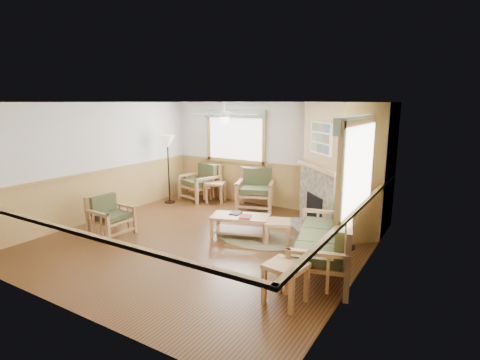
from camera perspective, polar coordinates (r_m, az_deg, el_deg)
The scene contains 24 objects.
floor at distance 7.58m, azimuth -5.40°, elevation -9.18°, with size 6.00×6.00×0.01m, color #4F2E16.
ceiling at distance 7.09m, azimuth -5.82°, elevation 11.70°, with size 6.00×6.00×0.01m, color white.
wall_back at distance 9.75m, azimuth 4.99°, elevation 3.75°, with size 6.00×0.02×2.70m, color silver.
wall_front at distance 5.20m, azimuth -25.80°, elevation -4.48°, with size 6.00×0.02×2.70m, color silver.
wall_left at distance 9.30m, azimuth -20.62°, elevation 2.66°, with size 0.02×6.00×2.70m, color silver.
wall_right at distance 5.96m, azimuth 18.22°, elevation -1.91°, with size 0.02×6.00×2.70m, color silver.
wainscot at distance 7.41m, azimuth -5.48°, elevation -5.17°, with size 6.00×6.00×1.10m, color #A98445, non-canonical shape.
fireplace at distance 8.14m, azimuth 15.03°, elevation 1.81°, with size 2.20×2.20×2.70m, color #A98445, non-canonical shape.
window_back at distance 10.16m, azimuth -0.67°, elevation 10.79°, with size 1.90×0.16×1.50m, color white, non-canonical shape.
window_right at distance 5.63m, azimuth 18.12°, elevation 9.47°, with size 0.16×1.90×1.50m, color white, non-canonical shape.
ceiling_fan at distance 7.16m, azimuth -2.39°, elevation 11.43°, with size 1.24×1.24×0.36m, color white, non-canonical shape.
sofa at distance 6.36m, azimuth 12.42°, elevation -8.79°, with size 0.88×2.16×0.99m, color #AB7B50, non-canonical shape.
armchair_back_left at distance 10.59m, azimuth -6.17°, elevation -0.30°, with size 0.90×0.90×1.01m, color #AB7B50, non-canonical shape.
armchair_back_right at distance 9.62m, azimuth 2.40°, elevation -1.39°, with size 0.91×0.91×1.03m, color #AB7B50, non-canonical shape.
armchair_left at distance 8.21m, azimuth -19.05°, elevation -5.12°, with size 0.72×0.72×0.81m, color #AB7B50, non-canonical shape.
coffee_table at distance 7.65m, azimuth 0.04°, elevation -7.09°, with size 1.15×0.57×0.46m, color #AB7B50, non-canonical shape.
end_table_chairs at distance 10.31m, azimuth -3.70°, elevation -1.88°, with size 0.49×0.47×0.55m, color #AB7B50, non-canonical shape.
end_table_sofa at distance 5.31m, azimuth 6.95°, elevation -15.36°, with size 0.51×0.49×0.57m, color #AB7B50, non-canonical shape.
footstool at distance 7.45m, azimuth 5.72°, elevation -7.77°, with size 0.50×0.50×0.43m, color #AB7B50, non-canonical shape.
braided_rug at distance 7.67m, azimuth 2.67°, elevation -8.81°, with size 1.76×1.76×0.01m, color brown.
floor_lamp_left at distance 10.29m, azimuth -10.83°, elevation 1.62°, with size 0.42×0.42×1.86m, color black, non-canonical shape.
floor_lamp_right at distance 7.19m, azimuth 16.48°, elevation -3.27°, with size 0.41×0.41×1.79m, color black, non-canonical shape.
book_red at distance 7.45m, azimuth 0.83°, elevation -5.50°, with size 0.22×0.30×0.03m, color maroon.
book_dark at distance 7.70m, azimuth -0.65°, elevation -4.97°, with size 0.20×0.27×0.03m, color #272520.
Camera 1 is at (4.25, -5.67, 2.69)m, focal length 28.00 mm.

